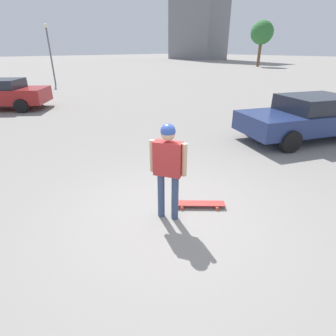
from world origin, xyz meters
TOP-DOWN VIEW (x-y plane):
  - ground_plane at (0.00, 0.00)m, footprint 220.00×220.00m
  - person at (0.00, 0.00)m, footprint 0.57×0.40m
  - skateboard at (-0.16, -0.66)m, footprint 0.82×0.85m
  - car_parked_near at (0.21, -6.55)m, footprint 3.61×5.02m
  - tree_distant at (21.39, -39.55)m, footprint 3.50×3.50m
  - lamp_post at (20.61, -5.85)m, footprint 0.28×0.28m

SIDE VIEW (x-z plane):
  - ground_plane at x=0.00m, z-range 0.00..0.00m
  - skateboard at x=-0.16m, z-range 0.03..0.11m
  - car_parked_near at x=0.21m, z-range 0.03..1.45m
  - person at x=0.00m, z-range 0.22..1.96m
  - lamp_post at x=20.61m, z-range 0.46..4.99m
  - tree_distant at x=21.39m, z-range 1.58..8.34m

